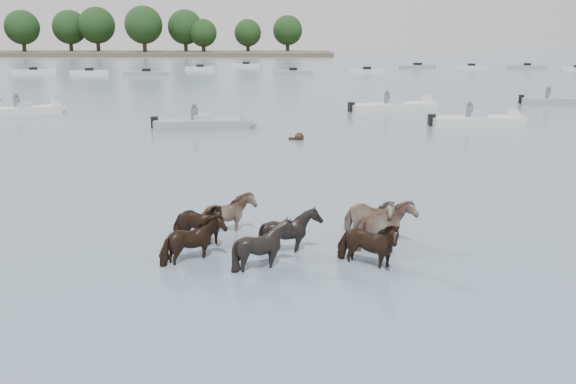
{
  "coord_description": "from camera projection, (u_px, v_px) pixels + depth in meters",
  "views": [
    {
      "loc": [
        2.5,
        -10.93,
        4.64
      ],
      "look_at": [
        2.19,
        2.92,
        1.1
      ],
      "focal_mm": 37.88,
      "sensor_mm": 36.0,
      "label": 1
    }
  ],
  "objects": [
    {
      "name": "ground",
      "position": [
        172.0,
        283.0,
        11.79
      ],
      "size": [
        400.0,
        400.0,
        0.0
      ],
      "primitive_type": "plane",
      "color": "slate",
      "rests_on": "ground"
    },
    {
      "name": "shoreline",
      "position": [
        25.0,
        53.0,
        158.49
      ],
      "size": [
        160.0,
        30.0,
        1.0
      ],
      "primitive_type": "cube",
      "color": "#4C4233",
      "rests_on": "ground"
    },
    {
      "name": "pony_herd",
      "position": [
        289.0,
        233.0,
        13.51
      ],
      "size": [
        5.92,
        3.61,
        1.27
      ],
      "color": "black",
      "rests_on": "ground"
    },
    {
      "name": "swimming_pony",
      "position": [
        298.0,
        138.0,
        28.25
      ],
      "size": [
        0.72,
        0.44,
        0.44
      ],
      "color": "black",
      "rests_on": "ground"
    },
    {
      "name": "motorboat_a",
      "position": [
        36.0,
        110.0,
        37.72
      ],
      "size": [
        4.82,
        3.91,
        1.92
      ],
      "rotation": [
        0.0,
        0.0,
        0.58
      ],
      "color": "silver",
      "rests_on": "ground"
    },
    {
      "name": "motorboat_b",
      "position": [
        217.0,
        124.0,
        31.77
      ],
      "size": [
        5.6,
        2.21,
        1.92
      ],
      "rotation": [
        0.0,
        0.0,
        0.12
      ],
      "color": "gray",
      "rests_on": "ground"
    },
    {
      "name": "motorboat_c",
      "position": [
        404.0,
        107.0,
        39.61
      ],
      "size": [
        6.52,
        3.62,
        1.92
      ],
      "rotation": [
        0.0,
        0.0,
        0.34
      ],
      "color": "silver",
      "rests_on": "ground"
    },
    {
      "name": "motorboat_d",
      "position": [
        490.0,
        121.0,
        32.84
      ],
      "size": [
        5.68,
        2.28,
        1.92
      ],
      "rotation": [
        0.0,
        0.0,
        0.13
      ],
      "color": "silver",
      "rests_on": "ground"
    },
    {
      "name": "motorboat_e",
      "position": [
        564.0,
        102.0,
        42.71
      ],
      "size": [
        4.99,
        2.56,
        1.92
      ],
      "rotation": [
        0.0,
        0.0,
        -0.21
      ],
      "color": "gray",
      "rests_on": "ground"
    },
    {
      "name": "distant_flotilla",
      "position": [
        281.0,
        70.0,
        83.58
      ],
      "size": [
        104.9,
        25.79,
        0.93
      ],
      "color": "gray",
      "rests_on": "ground"
    },
    {
      "name": "treeline",
      "position": [
        26.0,
        28.0,
        156.77
      ],
      "size": [
        145.81,
        21.16,
        12.3
      ],
      "color": "#382619",
      "rests_on": "ground"
    }
  ]
}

